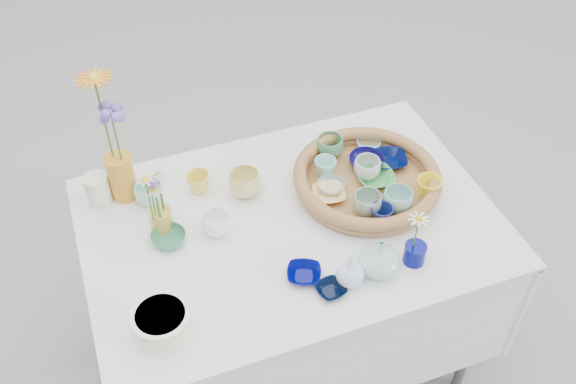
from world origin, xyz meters
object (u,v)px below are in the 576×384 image
object	(u,v)px
display_table	(290,355)
wicker_tray	(367,180)
tall_vase_yellow	(122,177)
bud_vase_seafoam	(379,257)

from	to	relation	value
display_table	wicker_tray	xyz separation A→B (m)	(0.28, 0.05, 0.80)
tall_vase_yellow	bud_vase_seafoam	bearing A→B (deg)	-42.31
display_table	bud_vase_seafoam	world-z (taller)	bud_vase_seafoam
display_table	tall_vase_yellow	distance (m)	1.00
display_table	wicker_tray	world-z (taller)	wicker_tray
wicker_tray	bud_vase_seafoam	bearing A→B (deg)	-109.80
wicker_tray	tall_vase_yellow	xyz separation A→B (m)	(-0.73, 0.24, 0.04)
wicker_tray	bud_vase_seafoam	size ratio (longest dim) A/B	3.93
wicker_tray	tall_vase_yellow	bearing A→B (deg)	161.83
bud_vase_seafoam	tall_vase_yellow	xyz separation A→B (m)	(-0.62, 0.56, 0.02)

